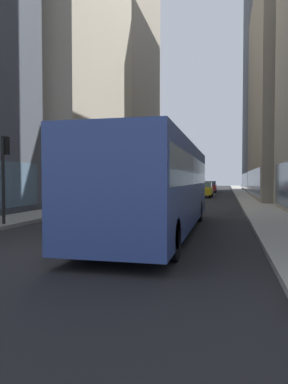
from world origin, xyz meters
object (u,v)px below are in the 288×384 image
(car_red_coupe, at_px, (210,187))
(car_black_suv, at_px, (174,188))
(transit_bus, at_px, (158,182))
(dalmatian_dog, at_px, (57,234))
(car_yellow_taxi, at_px, (204,189))
(car_white_van, at_px, (173,191))
(car_grey_wagon, at_px, (152,196))
(traffic_light_near, at_px, (4,165))

(car_red_coupe, bearing_deg, car_black_suv, -116.45)
(transit_bus, height_order, car_black_suv, transit_bus)
(car_red_coupe, distance_m, dalmatian_dog, 43.32)
(car_black_suv, relative_size, car_yellow_taxi, 1.00)
(car_yellow_taxi, bearing_deg, car_white_van, -112.85)
(car_yellow_taxi, bearing_deg, car_red_coupe, 90.00)
(car_grey_wagon, relative_size, dalmatian_dog, 4.46)
(transit_bus, bearing_deg, car_black_suv, 97.34)
(dalmatian_dog, distance_m, traffic_light_near, 6.29)
(car_red_coupe, relative_size, car_white_van, 0.97)
(car_black_suv, height_order, car_yellow_taxi, same)
(car_yellow_taxi, bearing_deg, traffic_light_near, -103.67)
(car_red_coupe, bearing_deg, car_grey_wagon, -94.75)
(car_grey_wagon, relative_size, car_yellow_taxi, 0.91)
(car_grey_wagon, bearing_deg, dalmatian_dog, -87.50)
(car_white_van, height_order, dalmatian_dog, car_white_van)
(car_grey_wagon, height_order, car_yellow_taxi, same)
(dalmatian_dog, bearing_deg, car_grey_wagon, 92.50)
(car_red_coupe, height_order, dalmatian_dog, car_red_coupe)
(car_white_van, relative_size, car_black_suv, 0.96)
(transit_bus, relative_size, dalmatian_dog, 11.98)
(transit_bus, distance_m, car_white_van, 19.51)
(dalmatian_dog, bearing_deg, car_red_coupe, 87.66)
(transit_bus, distance_m, traffic_light_near, 6.14)
(dalmatian_dog, bearing_deg, traffic_light_near, 136.32)
(car_grey_wagon, relative_size, car_black_suv, 0.91)
(car_white_van, height_order, traffic_light_near, traffic_light_near)
(transit_bus, bearing_deg, car_white_van, 97.07)
(dalmatian_dog, height_order, traffic_light_near, traffic_light_near)
(traffic_light_near, bearing_deg, car_grey_wagon, 70.19)
(car_grey_wagon, bearing_deg, car_black_suv, 94.39)
(car_grey_wagon, relative_size, car_white_van, 0.95)
(car_grey_wagon, xyz_separation_m, car_yellow_taxi, (2.40, 14.80, 0.00))
(car_white_van, height_order, car_black_suv, same)
(transit_bus, height_order, car_white_van, transit_bus)
(car_yellow_taxi, bearing_deg, car_black_suv, 123.54)
(car_black_suv, height_order, dalmatian_dog, car_black_suv)
(car_yellow_taxi, height_order, traffic_light_near, traffic_light_near)
(traffic_light_near, bearing_deg, car_black_suv, 86.14)
(car_yellow_taxi, bearing_deg, car_grey_wagon, -99.21)
(car_white_van, height_order, car_yellow_taxi, same)
(car_black_suv, height_order, traffic_light_near, traffic_light_near)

